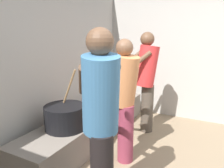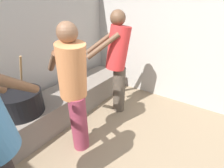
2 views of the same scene
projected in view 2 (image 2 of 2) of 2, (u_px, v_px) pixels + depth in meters
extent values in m
cube|color=slate|center=(63.00, 104.00, 2.60)|extent=(2.70, 0.60, 0.42)
cylinder|color=black|center=(21.00, 103.00, 1.98)|extent=(0.52, 0.52, 0.30)
cylinder|color=#937047|center=(21.00, 75.00, 1.90)|extent=(0.04, 0.26, 0.51)
cylinder|color=#4C4238|center=(119.00, 90.00, 2.65)|extent=(0.20, 0.20, 0.78)
cylinder|color=red|center=(118.00, 48.00, 2.33)|extent=(0.48, 0.48, 0.67)
sphere|color=brown|center=(118.00, 18.00, 2.15)|extent=(0.22, 0.22, 0.22)
cylinder|color=brown|center=(101.00, 42.00, 2.39)|extent=(0.38, 0.39, 0.36)
cylinder|color=brown|center=(103.00, 46.00, 2.15)|extent=(0.38, 0.39, 0.36)
cylinder|color=#8C3347|center=(79.00, 123.00, 1.93)|extent=(0.20, 0.20, 0.74)
cylinder|color=#D17F4C|center=(72.00, 71.00, 1.65)|extent=(0.43, 0.47, 0.64)
sphere|color=brown|center=(67.00, 32.00, 1.48)|extent=(0.21, 0.21, 0.21)
cylinder|color=brown|center=(76.00, 58.00, 1.86)|extent=(0.25, 0.44, 0.35)
cylinder|color=brown|center=(53.00, 62.00, 1.73)|extent=(0.25, 0.44, 0.35)
cylinder|color=brown|center=(17.00, 84.00, 1.06)|extent=(0.43, 0.34, 0.37)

